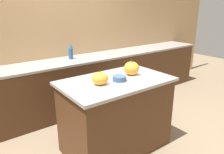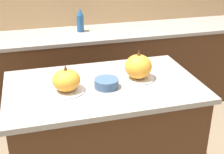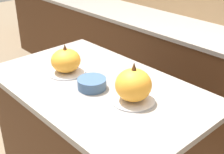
{
  "view_description": "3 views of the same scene",
  "coord_description": "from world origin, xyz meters",
  "views": [
    {
      "loc": [
        -1.49,
        -1.92,
        1.75
      ],
      "look_at": [
        -0.05,
        0.01,
        0.96
      ],
      "focal_mm": 35.0,
      "sensor_mm": 36.0,
      "label": 1
    },
    {
      "loc": [
        -0.45,
        -1.85,
        1.85
      ],
      "look_at": [
        0.06,
        0.01,
        0.96
      ],
      "focal_mm": 50.0,
      "sensor_mm": 36.0,
      "label": 2
    },
    {
      "loc": [
        1.2,
        -0.99,
        1.76
      ],
      "look_at": [
        0.07,
        0.05,
        0.98
      ],
      "focal_mm": 50.0,
      "sensor_mm": 36.0,
      "label": 3
    }
  ],
  "objects": [
    {
      "name": "pumpkin_cake_right",
      "position": [
        0.26,
        0.02,
        1.01
      ],
      "size": [
        0.23,
        0.23,
        0.22
      ],
      "color": "silver",
      "rests_on": "kitchen_island"
    },
    {
      "name": "pumpkin_cake_left",
      "position": [
        -0.25,
        -0.04,
        0.99
      ],
      "size": [
        0.23,
        0.23,
        0.18
      ],
      "color": "silver",
      "rests_on": "kitchen_island"
    },
    {
      "name": "mixing_bowl",
      "position": [
        0.01,
        -0.05,
        0.95
      ],
      "size": [
        0.16,
        0.16,
        0.06
      ],
      "color": "#3D5B84",
      "rests_on": "kitchen_island"
    },
    {
      "name": "back_counter",
      "position": [
        0.0,
        1.27,
        0.45
      ],
      "size": [
        6.0,
        0.6,
        0.9
      ],
      "color": "#4C2D19",
      "rests_on": "ground_plane"
    },
    {
      "name": "kitchen_island",
      "position": [
        0.0,
        0.0,
        0.46
      ],
      "size": [
        1.32,
        0.8,
        0.92
      ],
      "color": "#4C2D19",
      "rests_on": "ground_plane"
    }
  ]
}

